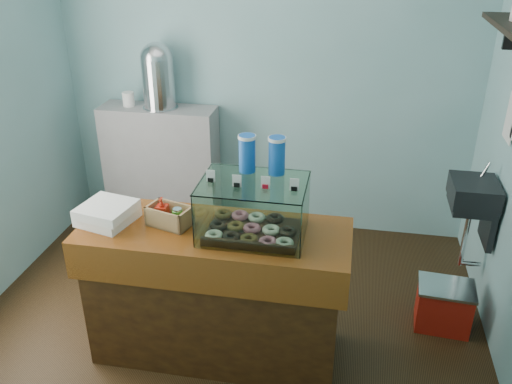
% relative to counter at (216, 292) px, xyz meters
% --- Properties ---
extents(ground, '(3.50, 3.50, 0.00)m').
position_rel_counter_xyz_m(ground, '(0.00, 0.25, -0.46)').
color(ground, black).
rests_on(ground, ground).
extents(room_shell, '(3.54, 3.04, 2.82)m').
position_rel_counter_xyz_m(room_shell, '(0.03, 0.26, 1.25)').
color(room_shell, '#75A9AB').
rests_on(room_shell, ground).
extents(counter, '(1.60, 0.60, 0.90)m').
position_rel_counter_xyz_m(counter, '(0.00, 0.00, 0.00)').
color(counter, '#48280D').
rests_on(counter, ground).
extents(back_shelf, '(1.00, 0.32, 1.10)m').
position_rel_counter_xyz_m(back_shelf, '(-0.90, 1.57, 0.09)').
color(back_shelf, '#949396').
rests_on(back_shelf, ground).
extents(display_case, '(0.60, 0.44, 0.55)m').
position_rel_counter_xyz_m(display_case, '(0.24, 0.04, 0.62)').
color(display_case, black).
rests_on(display_case, counter).
extents(condiment_crate, '(0.28, 0.21, 0.17)m').
position_rel_counter_xyz_m(condiment_crate, '(-0.27, 0.01, 0.50)').
color(condiment_crate, tan).
rests_on(condiment_crate, counter).
extents(pastry_boxes, '(0.35, 0.36, 0.12)m').
position_rel_counter_xyz_m(pastry_boxes, '(-0.65, -0.02, 0.50)').
color(pastry_boxes, white).
rests_on(pastry_boxes, counter).
extents(coffee_urn, '(0.30, 0.30, 0.55)m').
position_rel_counter_xyz_m(coffee_urn, '(-0.87, 1.57, 0.93)').
color(coffee_urn, silver).
rests_on(coffee_urn, back_shelf).
extents(red_cooler, '(0.39, 0.31, 0.33)m').
position_rel_counter_xyz_m(red_cooler, '(1.46, 0.51, -0.29)').
color(red_cooler, '#B4190E').
rests_on(red_cooler, ground).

